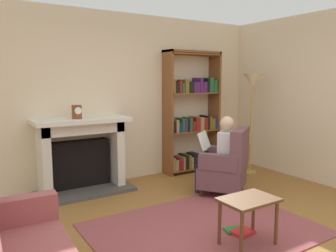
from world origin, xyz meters
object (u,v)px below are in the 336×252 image
at_px(fireplace, 81,153).
at_px(seated_reader, 219,152).
at_px(armchair_reading, 227,166).
at_px(floor_lamp, 252,89).
at_px(bookshelf, 192,116).
at_px(mantel_clock, 77,112).
at_px(side_table, 248,206).

bearing_deg(fireplace, seated_reader, -35.18).
distance_m(armchair_reading, floor_lamp, 1.66).
bearing_deg(seated_reader, bookshelf, -143.94).
bearing_deg(floor_lamp, fireplace, 167.26).
bearing_deg(floor_lamp, mantel_clock, 169.47).
relative_size(fireplace, mantel_clock, 7.21).
bearing_deg(armchair_reading, seated_reader, -90.00).
xyz_separation_m(bookshelf, side_table, (-1.18, -2.55, -0.59)).
height_order(fireplace, side_table, fireplace).
height_order(bookshelf, floor_lamp, bookshelf).
xyz_separation_m(fireplace, side_table, (0.87, -2.51, -0.17)).
xyz_separation_m(mantel_clock, bookshelf, (2.13, 0.14, -0.20)).
distance_m(mantel_clock, side_table, 2.71).
relative_size(bookshelf, armchair_reading, 2.21).
relative_size(bookshelf, floor_lamp, 1.22).
bearing_deg(mantel_clock, side_table, -68.64).
xyz_separation_m(mantel_clock, side_table, (0.94, -2.41, -0.79)).
bearing_deg(seated_reader, mantel_clock, -67.31).
height_order(armchair_reading, side_table, armchair_reading).
xyz_separation_m(mantel_clock, floor_lamp, (2.90, -0.54, 0.29)).
bearing_deg(side_table, fireplace, 109.11).
xyz_separation_m(fireplace, mantel_clock, (-0.07, -0.10, 0.62)).
relative_size(mantel_clock, side_table, 0.34).
height_order(mantel_clock, floor_lamp, floor_lamp).
bearing_deg(mantel_clock, seated_reader, -31.68).
relative_size(armchair_reading, seated_reader, 0.85).
bearing_deg(bookshelf, fireplace, -179.00).
bearing_deg(floor_lamp, side_table, -136.23).
height_order(fireplace, floor_lamp, floor_lamp).
relative_size(bookshelf, side_table, 3.83).
distance_m(bookshelf, armchair_reading, 1.46).
height_order(fireplace, mantel_clock, mantel_clock).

